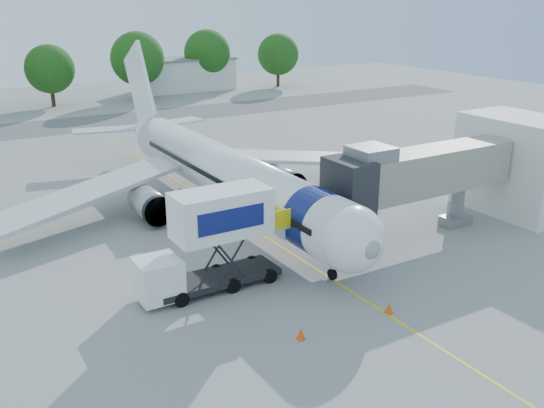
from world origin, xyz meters
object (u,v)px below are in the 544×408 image
jet_bridge (412,174)px  catering_hiloader (211,242)px  aircraft (222,172)px  ground_tug (407,362)px

jet_bridge → catering_hiloader: (-14.26, -0.00, -1.58)m
jet_bridge → catering_hiloader: jet_bridge is taller
catering_hiloader → aircraft: bearing=60.6°
jet_bridge → ground_tug: size_ratio=3.23×
jet_bridge → catering_hiloader: 14.35m
aircraft → ground_tug: bearing=-97.5°
aircraft → ground_tug: size_ratio=8.78×
aircraft → catering_hiloader: (-6.27, -11.12, -0.19)m
catering_hiloader → ground_tug: size_ratio=1.98×
jet_bridge → catering_hiloader: bearing=-180.0°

